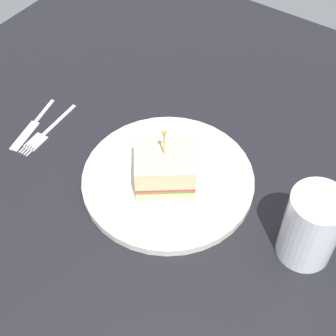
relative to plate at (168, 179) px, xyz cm
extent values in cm
cube|color=black|center=(0.00, 0.00, -1.66)|extent=(104.60, 104.60, 2.00)
cylinder|color=silver|center=(0.00, 0.00, 0.00)|extent=(25.98, 25.98, 1.31)
cube|color=beige|center=(0.87, 0.35, 1.39)|extent=(11.09, 11.32, 1.48)
cube|color=#478438|center=(0.87, 0.35, 2.33)|extent=(11.09, 11.32, 0.40)
cube|color=red|center=(0.87, 0.35, 2.78)|extent=(11.09, 11.32, 0.50)
cube|color=#E0B784|center=(0.87, 0.35, 3.93)|extent=(11.09, 11.32, 1.80)
cube|color=beige|center=(0.87, 0.35, 5.58)|extent=(11.09, 11.32, 1.48)
cylinder|color=tan|center=(0.87, 0.35, 8.19)|extent=(0.30, 0.30, 5.23)
sphere|color=orange|center=(0.87, 0.35, 10.80)|extent=(0.70, 0.70, 0.70)
cylinder|color=beige|center=(-0.60, 21.95, 2.45)|extent=(6.50, 6.50, 6.22)
cylinder|color=white|center=(-0.60, 21.95, 4.98)|extent=(7.39, 7.39, 11.28)
cube|color=silver|center=(-0.69, -22.89, -0.48)|extent=(8.42, 1.10, 0.35)
cube|color=silver|center=(5.30, -22.54, -0.48)|extent=(3.73, 2.41, 0.35)
cube|color=silver|center=(7.54, -23.15, -0.48)|extent=(2.01, 0.30, 0.35)
cube|color=silver|center=(7.51, -22.65, -0.48)|extent=(2.01, 0.30, 0.35)
cube|color=silver|center=(7.48, -22.15, -0.48)|extent=(2.01, 0.30, 0.35)
cube|color=silver|center=(7.45, -21.65, -0.48)|extent=(2.01, 0.30, 0.35)
cube|color=silver|center=(-0.17, -26.32, -0.48)|extent=(7.65, 2.32, 0.35)
cube|color=silver|center=(5.34, -25.05, -0.48)|extent=(7.16, 3.04, 0.24)
camera|label=1|loc=(39.86, 27.38, 59.15)|focal=54.00mm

